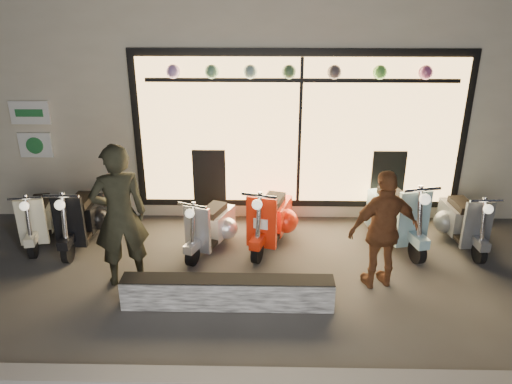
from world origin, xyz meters
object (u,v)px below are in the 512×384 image
at_px(man, 120,216).
at_px(woman, 384,230).
at_px(graffiti_barrier, 228,292).
at_px(scooter_silver, 213,224).
at_px(scooter_red, 272,217).

xyz_separation_m(man, woman, (3.45, -0.02, -0.16)).
height_order(graffiti_barrier, scooter_silver, scooter_silver).
xyz_separation_m(graffiti_barrier, scooter_silver, (-0.35, 1.59, 0.16)).
xyz_separation_m(graffiti_barrier, scooter_red, (0.56, 1.79, 0.20)).
bearing_deg(man, graffiti_barrier, 135.70).
bearing_deg(scooter_red, woman, -24.06).
xyz_separation_m(graffiti_barrier, woman, (2.01, 0.54, 0.62)).
height_order(scooter_silver, man, man).
distance_m(man, woman, 3.45).
xyz_separation_m(scooter_red, man, (-2.00, -1.23, 0.58)).
relative_size(scooter_silver, scooter_red, 0.88).
distance_m(scooter_red, man, 2.42).
height_order(scooter_silver, woman, woman).
xyz_separation_m(graffiti_barrier, man, (-1.44, 0.56, 0.78)).
relative_size(scooter_red, man, 0.72).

